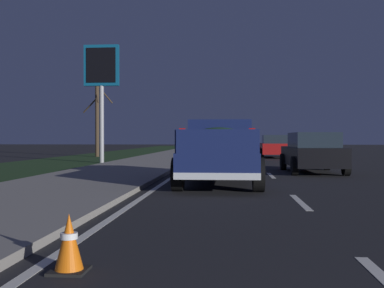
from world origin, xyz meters
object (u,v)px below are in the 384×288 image
sedan_red (274,146)px  traffic_cone_near (69,244)px  pickup_truck (219,150)px  sedan_black (312,152)px  gas_price_sign (102,75)px  bare_tree_far (97,116)px

sedan_red → traffic_cone_near: bearing=170.6°
pickup_truck → sedan_red: (18.58, -3.29, -0.20)m
pickup_truck → traffic_cone_near: bearing=171.9°
pickup_truck → sedan_red: 18.87m
sedan_black → traffic_cone_near: bearing=161.0°
gas_price_sign → bare_tree_far: bearing=17.7°
pickup_truck → sedan_black: (4.81, -3.46, -0.20)m
gas_price_sign → traffic_cone_near: (-20.18, -5.33, -4.45)m
sedan_black → sedan_red: 13.77m
pickup_truck → bare_tree_far: bearing=25.4°
bare_tree_far → traffic_cone_near: 29.56m
pickup_truck → traffic_cone_near: 9.06m
sedan_red → pickup_truck: bearing=169.9°
sedan_red → bare_tree_far: bearing=86.2°
traffic_cone_near → bare_tree_far: bearing=15.7°
gas_price_sign → bare_tree_far: (8.17, 2.61, -1.83)m
traffic_cone_near → sedan_black: bearing=-19.0°
sedan_black → bare_tree_far: bare_tree_far is taller
sedan_red → traffic_cone_near: size_ratio=7.64×
pickup_truck → sedan_black: size_ratio=1.22×
pickup_truck → bare_tree_far: bare_tree_far is taller
pickup_truck → sedan_black: pickup_truck is taller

